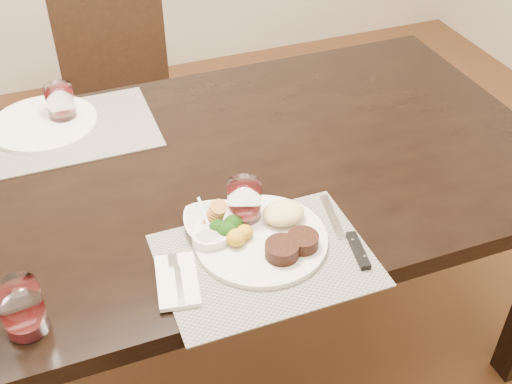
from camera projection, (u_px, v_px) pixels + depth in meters
name	position (u px, v px, depth m)	size (l,w,h in m)	color
ground_plane	(198.00, 353.00, 2.13)	(4.50, 4.50, 0.00)	#493017
dining_table	(184.00, 197.00, 1.71)	(2.00, 1.00, 0.75)	black
chair_far	(122.00, 89.00, 2.50)	(0.42, 0.42, 0.90)	black
placemat_near	(266.00, 260.00, 1.41)	(0.46, 0.34, 0.00)	gray
placemat_far	(72.00, 130.00, 1.82)	(0.46, 0.34, 0.00)	gray
dinner_plate	(267.00, 235.00, 1.45)	(0.30, 0.30, 0.05)	silver
napkin_fork	(177.00, 280.00, 1.35)	(0.11, 0.17, 0.02)	silver
steak_knife	(352.00, 242.00, 1.45)	(0.05, 0.27, 0.01)	silver
cracker_bowl	(212.00, 222.00, 1.48)	(0.15, 0.15, 0.06)	silver
sauce_ramekin	(212.00, 238.00, 1.43)	(0.09, 0.14, 0.07)	silver
wine_glass_near	(244.00, 204.00, 1.48)	(0.08, 0.08, 0.11)	silver
far_plate	(44.00, 123.00, 1.83)	(0.30, 0.30, 0.01)	silver
wine_glass_far	(61.00, 105.00, 1.83)	(0.08, 0.08, 0.11)	silver
wine_glass_side	(23.00, 311.00, 1.23)	(0.08, 0.08, 0.12)	silver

